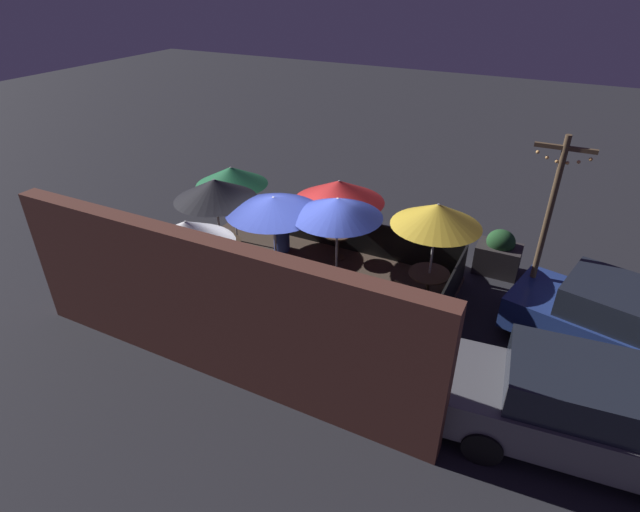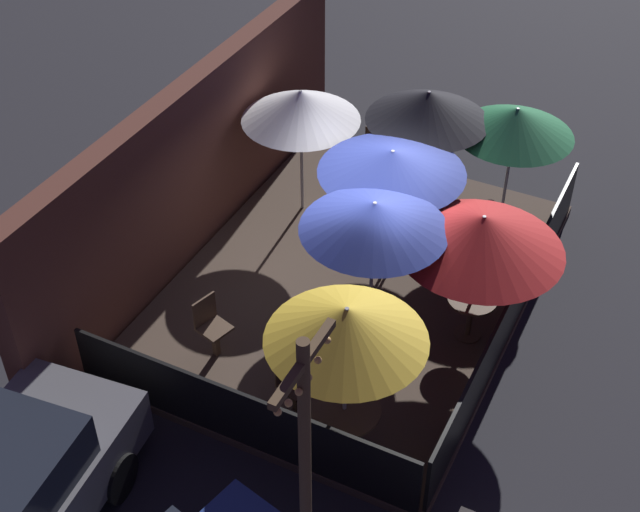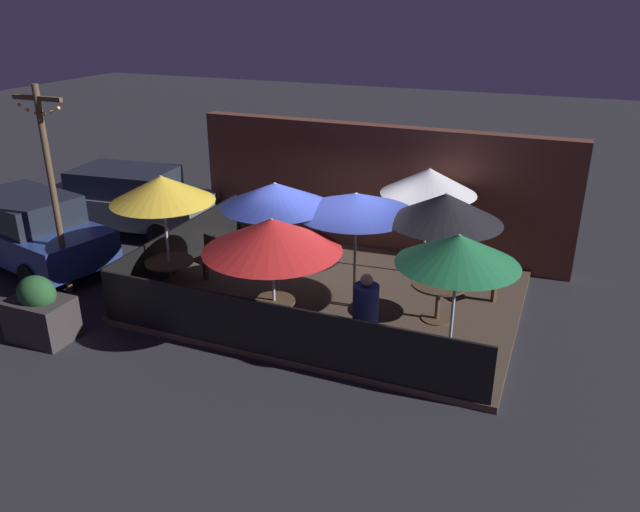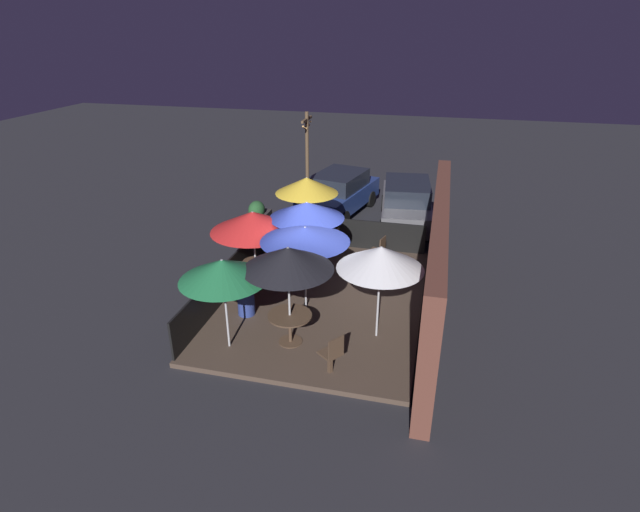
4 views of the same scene
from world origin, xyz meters
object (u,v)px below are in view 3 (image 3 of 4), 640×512
patio_umbrella_6 (429,181)px  parked_car_1 (127,199)px  patio_chair_2 (258,234)px  patio_umbrella_2 (445,208)px  patio_umbrella_1 (272,235)px  patio_umbrella_5 (275,195)px  patio_umbrella_0 (162,189)px  dining_table_2 (439,290)px  patio_chair_1 (207,257)px  patio_chair_0 (498,276)px  dining_table_1 (274,309)px  dining_table_0 (170,267)px  light_post (52,183)px  planter_box (40,312)px  patron_0 (365,315)px  parked_car_0 (27,229)px  patio_umbrella_4 (458,250)px  patio_umbrella_3 (356,203)px

patio_umbrella_6 → parked_car_1: size_ratio=0.50×
patio_chair_2 → patio_umbrella_2: bearing=88.0°
patio_umbrella_1 → parked_car_1: bearing=148.5°
patio_umbrella_2 → patio_umbrella_5: 3.02m
patio_umbrella_0 → dining_table_2: 5.36m
patio_umbrella_0 → patio_chair_1: bearing=71.8°
patio_umbrella_0 → patio_umbrella_1: 2.75m
patio_chair_0 → dining_table_1: bearing=-11.6°
patio_umbrella_0 → dining_table_0: size_ratio=2.58×
patio_umbrella_5 → dining_table_2: 3.38m
patio_umbrella_5 → patio_umbrella_6: bearing=45.0°
light_post → planter_box: bearing=-60.5°
patio_umbrella_0 → patio_umbrella_5: patio_umbrella_0 is taller
patio_umbrella_6 → patron_0: size_ratio=1.71×
patio_chair_2 → patio_chair_0: bearing=103.3°
dining_table_2 → patio_chair_2: patio_chair_2 is taller
parked_car_0 → parked_car_1: size_ratio=0.98×
patio_umbrella_1 → patio_chair_1: bearing=144.9°
dining_table_1 → dining_table_2: size_ratio=0.72×
patio_umbrella_6 → light_post: 7.25m
patron_0 → patio_umbrella_2: bearing=-95.4°
patio_umbrella_4 → parked_car_1: size_ratio=0.48×
dining_table_2 → light_post: (-7.13, -1.50, 1.59)m
patio_umbrella_6 → dining_table_1: (-1.70, -3.59, -1.46)m
dining_table_0 → dining_table_1: bearing=-16.2°
dining_table_1 → parked_car_0: 6.55m
dining_table_1 → patio_umbrella_6: bearing=64.7°
planter_box → patio_chair_1: bearing=63.9°
patio_umbrella_4 → light_post: (-7.61, -0.20, 0.24)m
planter_box → parked_car_1: 5.39m
patio_umbrella_1 → light_post: 4.73m
light_post → parked_car_0: size_ratio=0.93×
patio_umbrella_3 → patron_0: patio_umbrella_3 is taller
dining_table_1 → patron_0: patron_0 is taller
patio_umbrella_1 → patio_umbrella_5: 1.46m
patio_chair_0 → patio_umbrella_1: bearing=-11.6°
patio_umbrella_2 → parked_car_1: bearing=167.2°
patio_umbrella_1 → patron_0: size_ratio=1.72×
dining_table_1 → dining_table_2: (2.41, 1.71, 0.02)m
patio_umbrella_1 → patio_umbrella_5: size_ratio=0.98×
patio_chair_1 → patio_umbrella_3: bearing=108.4°
patio_umbrella_2 → dining_table_2: (0.00, 0.00, -1.54)m
patio_umbrella_4 → dining_table_2: 1.93m
dining_table_2 → patio_umbrella_4: bearing=-69.6°
patio_chair_0 → planter_box: 8.29m
patio_umbrella_3 → dining_table_1: size_ratio=3.09×
patio_umbrella_6 → patron_0: bearing=-93.2°
patio_umbrella_4 → patio_umbrella_6: size_ratio=0.95×
dining_table_2 → patio_chair_2: (-4.36, 1.42, -0.05)m
planter_box → light_post: size_ratio=0.29×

